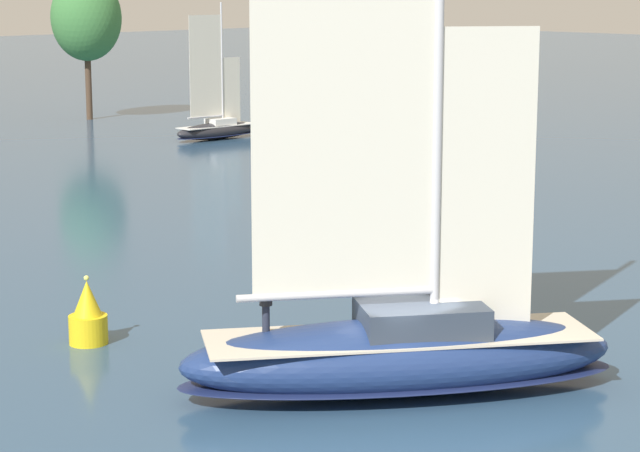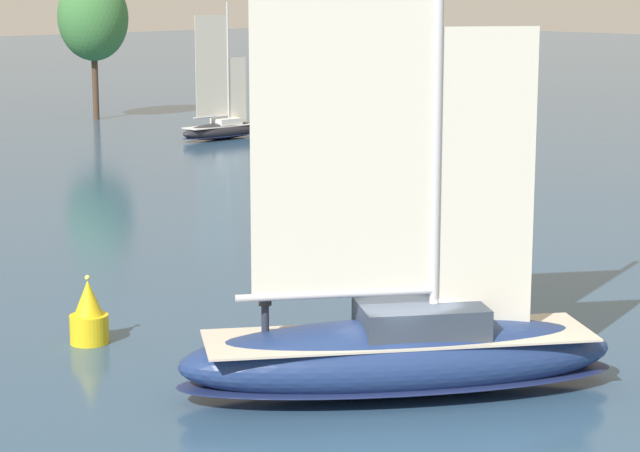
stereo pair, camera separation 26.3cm
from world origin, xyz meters
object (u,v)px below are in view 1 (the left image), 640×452
Objects in this scene: sailboat_main at (400,347)px; sailboat_moored_far_slip at (217,128)px; tree_shore_right at (86,18)px; channel_buoy at (88,317)px.

sailboat_moored_far_slip is at bearing 55.72° from sailboat_main.
tree_shore_right is 1.21× the size of sailboat_moored_far_slip.
tree_shore_right reaches higher than channel_buoy.
sailboat_main is at bearing -124.28° from sailboat_moored_far_slip.
channel_buoy is (-34.06, -35.50, 0.05)m from sailboat_moored_far_slip.
sailboat_main is at bearing -70.43° from channel_buoy.
sailboat_main reaches higher than sailboat_moored_far_slip.
sailboat_main is (-31.33, -61.50, -6.60)m from tree_shore_right.
sailboat_main is 10.10m from channel_buoy.
channel_buoy is (-34.71, -51.99, -7.01)m from tree_shore_right.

